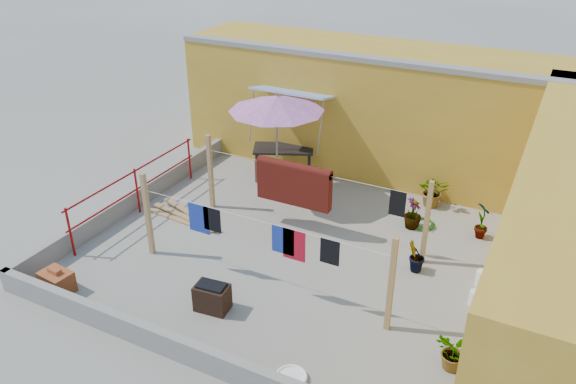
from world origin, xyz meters
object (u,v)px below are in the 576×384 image
object	(u,v)px
patio_umbrella	(276,104)
brick_stack	(57,282)
green_hose	(423,223)
water_jug_a	(475,298)
plant_back_a	(433,191)
white_basin	(291,377)
water_jug_b	(482,279)
outdoor_table	(283,150)
brazier	(212,297)

from	to	relation	value
patio_umbrella	brick_stack	distance (m)	5.85
green_hose	water_jug_a	bearing A→B (deg)	-56.09
brick_stack	water_jug_a	bearing A→B (deg)	24.19
plant_back_a	white_basin	bearing A→B (deg)	-94.59
brick_stack	water_jug_b	distance (m)	7.87
patio_umbrella	brick_stack	xyz separation A→B (m)	(-1.86, -5.12, -2.15)
white_basin	plant_back_a	world-z (taller)	plant_back_a
green_hose	brick_stack	bearing A→B (deg)	-134.67
water_jug_b	green_hose	bearing A→B (deg)	132.84
white_basin	plant_back_a	distance (m)	6.40
water_jug_a	plant_back_a	distance (m)	3.67
outdoor_table	water_jug_b	size ratio (longest dim) A/B	4.69
water_jug_a	water_jug_b	distance (m)	0.63
patio_umbrella	white_basin	bearing A→B (deg)	-59.90
white_basin	brick_stack	bearing A→B (deg)	-179.60
brick_stack	white_basin	bearing A→B (deg)	0.40
patio_umbrella	plant_back_a	distance (m)	4.19
brazier	water_jug_b	world-z (taller)	brazier
white_basin	green_hose	world-z (taller)	white_basin
brick_stack	outdoor_table	bearing A→B (deg)	78.03
outdoor_table	brazier	distance (m)	5.72
patio_umbrella	water_jug_a	world-z (taller)	patio_umbrella
outdoor_table	green_hose	distance (m)	4.17
outdoor_table	green_hose	xyz separation A→B (m)	(4.00, -0.98, -0.61)
water_jug_a	plant_back_a	world-z (taller)	plant_back_a
green_hose	plant_back_a	size ratio (longest dim) A/B	0.72
water_jug_b	green_hose	size ratio (longest dim) A/B	0.67
outdoor_table	plant_back_a	bearing A→B (deg)	0.00
brazier	green_hose	size ratio (longest dim) A/B	1.14
water_jug_a	patio_umbrella	bearing A→B (deg)	158.33
brick_stack	water_jug_a	distance (m)	7.58
green_hose	plant_back_a	xyz separation A→B (m)	(-0.04, 0.98, 0.35)
patio_umbrella	brazier	distance (m)	4.83
brazier	white_basin	size ratio (longest dim) A/B	1.27
white_basin	water_jug_a	world-z (taller)	water_jug_a
brazier	water_jug_a	xyz separation A→B (m)	(4.09, 2.23, -0.11)
patio_umbrella	water_jug_b	bearing A→B (deg)	-15.26
patio_umbrella	water_jug_a	bearing A→B (deg)	-21.67
white_basin	water_jug_b	xyz separation A→B (m)	(2.12, 3.70, 0.12)
brick_stack	green_hose	world-z (taller)	brick_stack
outdoor_table	brick_stack	xyz separation A→B (m)	(-1.36, -6.40, -0.44)
outdoor_table	water_jug_b	bearing A→B (deg)	-25.57
outdoor_table	white_basin	bearing A→B (deg)	-61.56
outdoor_table	brazier	bearing A→B (deg)	-75.12
patio_umbrella	brick_stack	world-z (taller)	patio_umbrella
water_jug_a	green_hose	distance (m)	2.79
brazier	plant_back_a	distance (m)	6.06
brazier	plant_back_a	world-z (taller)	plant_back_a
water_jug_b	patio_umbrella	bearing A→B (deg)	164.74
outdoor_table	plant_back_a	size ratio (longest dim) A/B	2.24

